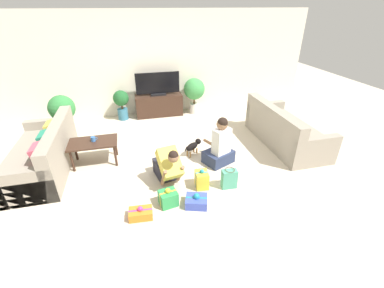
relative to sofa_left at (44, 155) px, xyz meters
name	(u,v)px	position (x,y,z in m)	size (l,w,h in m)	color
ground_plane	(176,159)	(2.38, -0.24, -0.30)	(16.00, 16.00, 0.00)	beige
wall_back	(156,65)	(2.38, 2.39, 1.00)	(8.40, 0.06, 2.60)	silver
sofa_left	(44,155)	(0.00, 0.00, 0.00)	(0.93, 2.06, 0.84)	gray
sofa_right	(284,131)	(4.76, -0.13, 0.00)	(0.93, 2.06, 0.84)	gray
coffee_table	(93,145)	(0.87, 0.01, 0.10)	(0.87, 0.53, 0.45)	#382319
tv_console	(159,105)	(2.36, 2.12, -0.01)	(1.23, 0.41, 0.57)	#382319
tv	(158,85)	(2.36, 2.12, 0.53)	(1.13, 0.20, 0.59)	black
potted_plant_back_left	(121,102)	(1.40, 2.07, 0.18)	(0.40, 0.40, 0.77)	#336B84
potted_plant_back_right	(194,91)	(3.33, 2.07, 0.33)	(0.57, 0.57, 0.96)	beige
potted_plant_corner_left	(63,111)	(0.14, 1.38, 0.30)	(0.56, 0.56, 0.96)	beige
person_kneeling	(168,166)	(2.11, -0.91, 0.03)	(0.46, 0.81, 0.76)	#23232D
person_sitting	(220,147)	(3.15, -0.55, 0.05)	(0.64, 0.60, 0.95)	#283351
dog	(193,146)	(2.76, -0.12, -0.11)	(0.41, 0.32, 0.28)	black
gift_box_a	(141,213)	(1.59, -1.65, -0.23)	(0.35, 0.24, 0.19)	orange
gift_box_b	(196,201)	(2.43, -1.60, -0.22)	(0.39, 0.36, 0.22)	#3D51BC
gift_box_c	(168,198)	(2.02, -1.48, -0.18)	(0.30, 0.28, 0.30)	#2D934C
gift_box_d	(202,179)	(2.63, -1.19, -0.15)	(0.22, 0.25, 0.34)	yellow
gift_bag_a	(229,179)	(3.06, -1.30, -0.13)	(0.25, 0.17, 0.35)	#4CA384
mug	(93,139)	(0.88, 0.03, 0.20)	(0.12, 0.08, 0.09)	#386BAD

